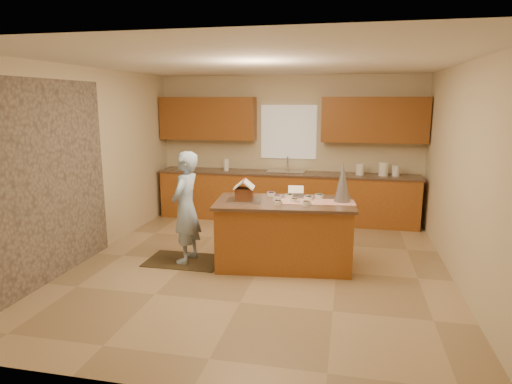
# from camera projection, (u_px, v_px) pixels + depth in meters

# --- Properties ---
(floor) EXTENTS (5.50, 5.50, 0.00)m
(floor) POSITION_uv_depth(u_px,v_px,m) (260.00, 266.00, 6.07)
(floor) COLOR tan
(floor) RESTS_ON ground
(ceiling) EXTENTS (5.50, 5.50, 0.00)m
(ceiling) POSITION_uv_depth(u_px,v_px,m) (261.00, 63.00, 5.52)
(ceiling) COLOR silver
(ceiling) RESTS_ON floor
(wall_back) EXTENTS (5.50, 5.50, 0.00)m
(wall_back) POSITION_uv_depth(u_px,v_px,m) (289.00, 148.00, 8.43)
(wall_back) COLOR beige
(wall_back) RESTS_ON floor
(wall_front) EXTENTS (5.50, 5.50, 0.00)m
(wall_front) POSITION_uv_depth(u_px,v_px,m) (185.00, 227.00, 3.16)
(wall_front) COLOR beige
(wall_front) RESTS_ON floor
(wall_left) EXTENTS (5.50, 5.50, 0.00)m
(wall_left) POSITION_uv_depth(u_px,v_px,m) (89.00, 164.00, 6.30)
(wall_left) COLOR beige
(wall_left) RESTS_ON floor
(wall_right) EXTENTS (5.50, 5.50, 0.00)m
(wall_right) POSITION_uv_depth(u_px,v_px,m) (464.00, 176.00, 5.29)
(wall_right) COLOR beige
(wall_right) RESTS_ON floor
(stone_accent) EXTENTS (0.00, 2.50, 2.50)m
(stone_accent) POSITION_uv_depth(u_px,v_px,m) (55.00, 180.00, 5.55)
(stone_accent) COLOR gray
(stone_accent) RESTS_ON wall_left
(window_curtain) EXTENTS (1.05, 0.03, 1.00)m
(window_curtain) POSITION_uv_depth(u_px,v_px,m) (289.00, 132.00, 8.34)
(window_curtain) COLOR white
(window_curtain) RESTS_ON wall_back
(back_counter_base) EXTENTS (4.80, 0.60, 0.88)m
(back_counter_base) POSITION_uv_depth(u_px,v_px,m) (286.00, 197.00, 8.33)
(back_counter_base) COLOR #9E5720
(back_counter_base) RESTS_ON floor
(back_counter_top) EXTENTS (4.85, 0.63, 0.04)m
(back_counter_top) POSITION_uv_depth(u_px,v_px,m) (286.00, 173.00, 8.23)
(back_counter_top) COLOR brown
(back_counter_top) RESTS_ON back_counter_base
(upper_cabinet_left) EXTENTS (1.85, 0.35, 0.80)m
(upper_cabinet_left) POSITION_uv_depth(u_px,v_px,m) (208.00, 118.00, 8.46)
(upper_cabinet_left) COLOR brown
(upper_cabinet_left) RESTS_ON wall_back
(upper_cabinet_right) EXTENTS (1.85, 0.35, 0.80)m
(upper_cabinet_right) POSITION_uv_depth(u_px,v_px,m) (374.00, 120.00, 7.83)
(upper_cabinet_right) COLOR brown
(upper_cabinet_right) RESTS_ON wall_back
(sink) EXTENTS (0.70, 0.45, 0.12)m
(sink) POSITION_uv_depth(u_px,v_px,m) (286.00, 174.00, 8.24)
(sink) COLOR silver
(sink) RESTS_ON back_counter_top
(faucet) EXTENTS (0.03, 0.03, 0.28)m
(faucet) POSITION_uv_depth(u_px,v_px,m) (288.00, 164.00, 8.37)
(faucet) COLOR silver
(faucet) RESTS_ON back_counter_top
(island_base) EXTENTS (1.86, 1.07, 0.87)m
(island_base) POSITION_uv_depth(u_px,v_px,m) (284.00, 235.00, 6.03)
(island_base) COLOR #9E5720
(island_base) RESTS_ON floor
(island_top) EXTENTS (1.94, 1.16, 0.04)m
(island_top) POSITION_uv_depth(u_px,v_px,m) (284.00, 203.00, 5.94)
(island_top) COLOR brown
(island_top) RESTS_ON island_base
(table_runner) EXTENTS (1.02, 0.46, 0.01)m
(table_runner) POSITION_uv_depth(u_px,v_px,m) (318.00, 202.00, 5.89)
(table_runner) COLOR #A51D0B
(table_runner) RESTS_ON island_top
(baking_tray) EXTENTS (0.49, 0.38, 0.02)m
(baking_tray) POSITION_uv_depth(u_px,v_px,m) (244.00, 200.00, 5.94)
(baking_tray) COLOR silver
(baking_tray) RESTS_ON island_top
(cookbook) EXTENTS (0.23, 0.19, 0.09)m
(cookbook) POSITION_uv_depth(u_px,v_px,m) (296.00, 190.00, 6.27)
(cookbook) COLOR white
(cookbook) RESTS_ON island_top
(tinsel_tree) EXTENTS (0.24, 0.24, 0.54)m
(tinsel_tree) POSITION_uv_depth(u_px,v_px,m) (343.00, 182.00, 5.85)
(tinsel_tree) COLOR silver
(tinsel_tree) RESTS_ON island_top
(rug) EXTENTS (1.05, 0.69, 0.01)m
(rug) POSITION_uv_depth(u_px,v_px,m) (184.00, 261.00, 6.27)
(rug) COLOR black
(rug) RESTS_ON floor
(boy) EXTENTS (0.42, 0.59, 1.55)m
(boy) POSITION_uv_depth(u_px,v_px,m) (186.00, 207.00, 6.10)
(boy) COLOR #A0BDE3
(boy) RESTS_ON rug
(canister_a) EXTENTS (0.15, 0.15, 0.21)m
(canister_a) POSITION_uv_depth(u_px,v_px,m) (360.00, 169.00, 7.94)
(canister_a) COLOR white
(canister_a) RESTS_ON back_counter_top
(canister_b) EXTENTS (0.17, 0.17, 0.24)m
(canister_b) POSITION_uv_depth(u_px,v_px,m) (384.00, 169.00, 7.85)
(canister_b) COLOR white
(canister_b) RESTS_ON back_counter_top
(canister_c) EXTENTS (0.13, 0.13, 0.19)m
(canister_c) POSITION_uv_depth(u_px,v_px,m) (396.00, 171.00, 7.81)
(canister_c) COLOR white
(canister_c) RESTS_ON back_counter_top
(paper_towel) EXTENTS (0.10, 0.10, 0.22)m
(paper_towel) POSITION_uv_depth(u_px,v_px,m) (226.00, 165.00, 8.44)
(paper_towel) COLOR white
(paper_towel) RESTS_ON back_counter_top
(gingerbread_house) EXTENTS (0.30, 0.30, 0.28)m
(gingerbread_house) POSITION_uv_depth(u_px,v_px,m) (244.00, 192.00, 5.91)
(gingerbread_house) COLOR #5F3019
(gingerbread_house) RESTS_ON baking_tray
(candy_bowls) EXTENTS (0.80, 0.60, 0.05)m
(candy_bowls) POSITION_uv_depth(u_px,v_px,m) (293.00, 198.00, 5.99)
(candy_bowls) COLOR #783296
(candy_bowls) RESTS_ON island_top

